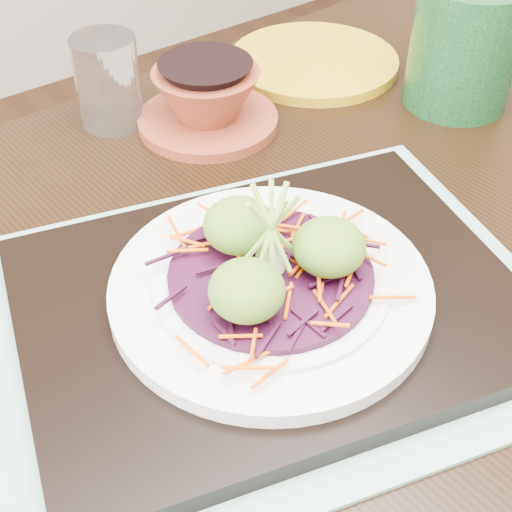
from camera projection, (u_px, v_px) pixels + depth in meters
dining_table at (280, 351)px, 0.71m from camera, size 1.28×0.88×0.77m
placemat at (270, 311)px, 0.61m from camera, size 0.56×0.49×0.00m
serving_tray at (270, 302)px, 0.60m from camera, size 0.48×0.41×0.02m
white_plate at (271, 287)px, 0.59m from camera, size 0.27×0.27×0.02m
cabbage_bed at (271, 275)px, 0.58m from camera, size 0.17×0.17×0.01m
carrot_julienne at (271, 267)px, 0.58m from camera, size 0.21×0.21×0.01m
guacamole_scoops at (272, 253)px, 0.57m from camera, size 0.15×0.13×0.05m
scallion_garnish at (272, 233)px, 0.55m from camera, size 0.06×0.06×0.09m
water_glass at (108, 81)px, 0.82m from camera, size 0.10×0.10×0.11m
terracotta_bowl_set at (207, 102)px, 0.82m from camera, size 0.22×0.22×0.07m
yellow_plate at (314, 61)px, 0.95m from camera, size 0.27×0.27×0.01m
green_jar at (464, 46)px, 0.84m from camera, size 0.15×0.15×0.15m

